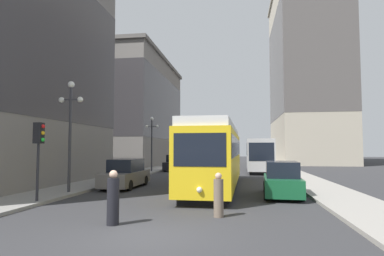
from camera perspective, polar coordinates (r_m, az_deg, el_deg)
ground_plane at (r=9.93m, az=-7.55°, el=-18.05°), size 200.00×200.00×0.00m
sidewalk_left at (r=50.34m, az=-3.11°, el=-6.39°), size 2.91×120.00×0.15m
sidewalk_right at (r=49.55m, az=14.23°, el=-6.32°), size 2.91×120.00×0.15m
streetcar at (r=21.03m, az=4.24°, el=-4.67°), size 2.89×15.07×3.89m
transit_bus at (r=36.53m, az=11.54°, el=-4.41°), size 2.69×11.16×3.45m
parked_car_left_near at (r=21.74m, az=-11.44°, el=-7.88°), size 1.93×4.99×1.82m
parked_car_left_mid at (r=37.36m, az=-2.88°, el=-6.16°), size 2.07×4.48×1.82m
parked_car_right_far at (r=18.00m, az=15.35°, el=-8.73°), size 2.10×4.84×1.82m
pedestrian_crossing_near at (r=11.27m, az=-13.55°, el=-11.96°), size 0.40×0.40×1.78m
pedestrian_crossing_far at (r=12.24m, az=4.63°, el=-11.75°), size 0.36×0.36×1.61m
traffic_light_near_left at (r=16.39m, az=-25.05°, el=-1.98°), size 0.47×0.36×3.52m
lamp_post_left_near at (r=19.22m, az=-20.37°, el=1.40°), size 1.41×0.36×6.07m
lamp_post_left_far at (r=34.67m, az=-7.00°, el=-1.33°), size 1.41×0.36×5.68m
building_left_corner at (r=53.43m, az=-11.67°, el=2.84°), size 14.20×24.60×16.48m
building_right_corner at (r=63.26m, az=19.16°, el=9.25°), size 11.25×23.45×31.77m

